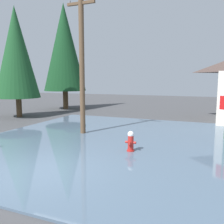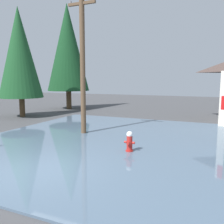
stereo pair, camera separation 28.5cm
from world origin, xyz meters
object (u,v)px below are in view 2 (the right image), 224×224
(fire_hydrant, at_px, (129,142))
(pine_tree_tall_left, at_px, (68,48))
(utility_pole, at_px, (83,62))
(pine_tree_mid_left, at_px, (19,53))

(fire_hydrant, bearing_deg, pine_tree_tall_left, 132.39)
(utility_pole, height_order, pine_tree_mid_left, pine_tree_mid_left)
(pine_tree_mid_left, bearing_deg, fire_hydrant, -27.19)
(fire_hydrant, xyz_separation_m, pine_tree_tall_left, (-10.89, 11.93, 5.78))
(pine_tree_tall_left, bearing_deg, fire_hydrant, -47.61)
(pine_tree_tall_left, bearing_deg, utility_pole, -52.60)
(pine_tree_tall_left, distance_m, pine_tree_mid_left, 6.19)
(fire_hydrant, height_order, pine_tree_tall_left, pine_tree_tall_left)
(fire_hydrant, relative_size, pine_tree_tall_left, 0.09)
(fire_hydrant, xyz_separation_m, pine_tree_mid_left, (-11.39, 5.85, 4.69))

